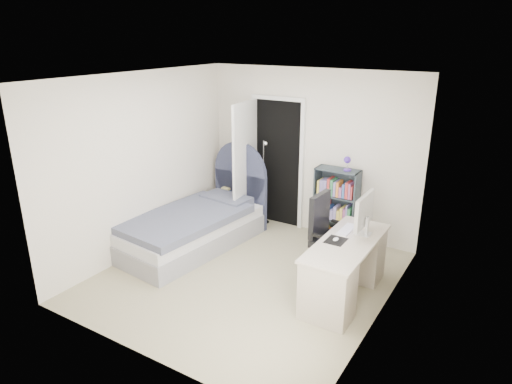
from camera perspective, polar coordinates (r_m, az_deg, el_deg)
The scene contains 8 objects.
room_shell at distance 5.46m, azimuth -1.25°, elevation 0.96°, with size 3.50×3.70×2.60m.
door at distance 7.14m, azimuth 0.07°, elevation 3.61°, with size 0.92×0.83×2.06m.
bed at distance 6.74m, azimuth -7.42°, elevation -4.10°, with size 1.27×2.32×1.37m.
nightstand at distance 7.53m, azimuth -3.26°, elevation -0.83°, with size 0.39×0.39×0.58m.
floor_lamp at distance 7.31m, azimuth 1.00°, elevation 0.16°, with size 0.20×0.20×1.40m.
bookcase at distance 6.79m, azimuth 9.94°, elevation -2.01°, with size 0.63×0.27×1.34m.
desk at distance 5.48m, azimuth 11.15°, elevation -9.09°, with size 0.59×1.47×1.21m.
office_chair at distance 5.78m, azimuth 8.99°, elevation -5.09°, with size 0.57×0.58×1.10m.
Camera 1 is at (2.81, -4.35, 2.96)m, focal length 32.00 mm.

